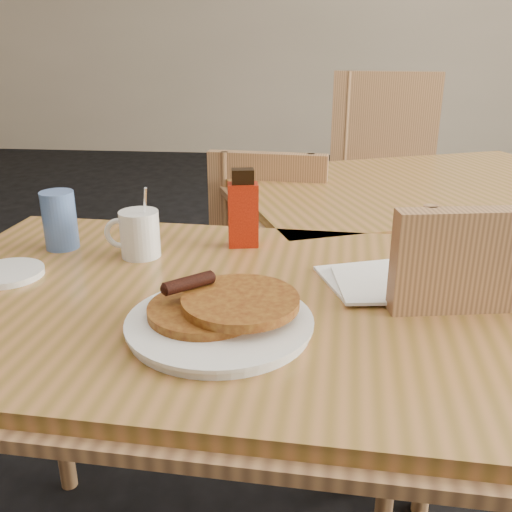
{
  "coord_description": "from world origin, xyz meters",
  "views": [
    {
      "loc": [
        0.15,
        -0.94,
        1.18
      ],
      "look_at": [
        0.06,
        0.03,
        0.8
      ],
      "focal_mm": 40.0,
      "sensor_mm": 36.0,
      "label": 1
    }
  ],
  "objects_px": {
    "chair_main_far": "(264,265)",
    "blue_tumbler": "(60,220)",
    "chair_neighbor_far": "(384,172)",
    "coffee_mug": "(139,233)",
    "main_table": "(216,315)",
    "neighbor_table": "(422,197)",
    "syrup_bottle": "(243,211)",
    "pancake_plate": "(220,317)",
    "chair_neighbor_near": "(478,377)"
  },
  "relations": [
    {
      "from": "main_table",
      "to": "chair_neighbor_near",
      "type": "distance_m",
      "value": 0.53
    },
    {
      "from": "chair_main_far",
      "to": "chair_neighbor_far",
      "type": "xyz_separation_m",
      "value": [
        0.45,
        0.83,
        0.12
      ]
    },
    {
      "from": "syrup_bottle",
      "to": "blue_tumbler",
      "type": "xyz_separation_m",
      "value": [
        -0.38,
        -0.05,
        -0.02
      ]
    },
    {
      "from": "neighbor_table",
      "to": "blue_tumbler",
      "type": "distance_m",
      "value": 1.09
    },
    {
      "from": "neighbor_table",
      "to": "coffee_mug",
      "type": "bearing_deg",
      "value": -135.44
    },
    {
      "from": "chair_neighbor_far",
      "to": "coffee_mug",
      "type": "height_order",
      "value": "chair_neighbor_far"
    },
    {
      "from": "main_table",
      "to": "pancake_plate",
      "type": "distance_m",
      "value": 0.14
    },
    {
      "from": "chair_neighbor_near",
      "to": "pancake_plate",
      "type": "xyz_separation_m",
      "value": [
        -0.47,
        -0.21,
        0.22
      ]
    },
    {
      "from": "main_table",
      "to": "chair_main_far",
      "type": "xyz_separation_m",
      "value": [
        0.03,
        0.76,
        -0.21
      ]
    },
    {
      "from": "chair_neighbor_far",
      "to": "chair_neighbor_near",
      "type": "relative_size",
      "value": 1.11
    },
    {
      "from": "pancake_plate",
      "to": "chair_neighbor_far",
      "type": "bearing_deg",
      "value": 75.27
    },
    {
      "from": "chair_neighbor_far",
      "to": "coffee_mug",
      "type": "distance_m",
      "value": 1.58
    },
    {
      "from": "coffee_mug",
      "to": "main_table",
      "type": "bearing_deg",
      "value": -47.01
    },
    {
      "from": "blue_tumbler",
      "to": "syrup_bottle",
      "type": "bearing_deg",
      "value": 7.45
    },
    {
      "from": "coffee_mug",
      "to": "syrup_bottle",
      "type": "xyz_separation_m",
      "value": [
        0.2,
        0.08,
        0.03
      ]
    },
    {
      "from": "neighbor_table",
      "to": "blue_tumbler",
      "type": "xyz_separation_m",
      "value": [
        -0.87,
        -0.65,
        0.1
      ]
    },
    {
      "from": "chair_main_far",
      "to": "syrup_bottle",
      "type": "xyz_separation_m",
      "value": [
        -0.0,
        -0.51,
        0.33
      ]
    },
    {
      "from": "blue_tumbler",
      "to": "pancake_plate",
      "type": "bearing_deg",
      "value": -39.35
    },
    {
      "from": "chair_neighbor_near",
      "to": "blue_tumbler",
      "type": "distance_m",
      "value": 0.91
    },
    {
      "from": "chair_neighbor_far",
      "to": "pancake_plate",
      "type": "relative_size",
      "value": 3.54
    },
    {
      "from": "neighbor_table",
      "to": "pancake_plate",
      "type": "height_order",
      "value": "pancake_plate"
    },
    {
      "from": "pancake_plate",
      "to": "coffee_mug",
      "type": "height_order",
      "value": "coffee_mug"
    },
    {
      "from": "coffee_mug",
      "to": "blue_tumbler",
      "type": "height_order",
      "value": "coffee_mug"
    },
    {
      "from": "syrup_bottle",
      "to": "pancake_plate",
      "type": "bearing_deg",
      "value": -98.74
    },
    {
      "from": "neighbor_table",
      "to": "pancake_plate",
      "type": "relative_size",
      "value": 4.78
    },
    {
      "from": "chair_main_far",
      "to": "chair_neighbor_far",
      "type": "relative_size",
      "value": 0.81
    },
    {
      "from": "syrup_bottle",
      "to": "chair_neighbor_far",
      "type": "bearing_deg",
      "value": 61.15
    },
    {
      "from": "neighbor_table",
      "to": "blue_tumbler",
      "type": "height_order",
      "value": "blue_tumbler"
    },
    {
      "from": "blue_tumbler",
      "to": "coffee_mug",
      "type": "bearing_deg",
      "value": -10.11
    },
    {
      "from": "neighbor_table",
      "to": "syrup_bottle",
      "type": "distance_m",
      "value": 0.78
    },
    {
      "from": "chair_neighbor_far",
      "to": "pancake_plate",
      "type": "distance_m",
      "value": 1.78
    },
    {
      "from": "neighbor_table",
      "to": "syrup_bottle",
      "type": "xyz_separation_m",
      "value": [
        -0.49,
        -0.6,
        0.12
      ]
    },
    {
      "from": "main_table",
      "to": "chair_neighbor_far",
      "type": "relative_size",
      "value": 1.17
    },
    {
      "from": "neighbor_table",
      "to": "chair_neighbor_far",
      "type": "xyz_separation_m",
      "value": [
        -0.03,
        0.74,
        -0.09
      ]
    },
    {
      "from": "chair_neighbor_far",
      "to": "chair_neighbor_near",
      "type": "xyz_separation_m",
      "value": [
        0.02,
        -1.5,
        -0.06
      ]
    },
    {
      "from": "chair_neighbor_far",
      "to": "chair_main_far",
      "type": "bearing_deg",
      "value": -114.95
    },
    {
      "from": "chair_main_far",
      "to": "chair_neighbor_near",
      "type": "distance_m",
      "value": 0.83
    },
    {
      "from": "main_table",
      "to": "neighbor_table",
      "type": "relative_size",
      "value": 0.87
    },
    {
      "from": "main_table",
      "to": "blue_tumbler",
      "type": "bearing_deg",
      "value": 151.47
    },
    {
      "from": "neighbor_table",
      "to": "coffee_mug",
      "type": "xyz_separation_m",
      "value": [
        -0.69,
        -0.68,
        0.09
      ]
    },
    {
      "from": "chair_main_far",
      "to": "blue_tumbler",
      "type": "height_order",
      "value": "blue_tumbler"
    },
    {
      "from": "chair_neighbor_near",
      "to": "coffee_mug",
      "type": "height_order",
      "value": "chair_neighbor_near"
    },
    {
      "from": "main_table",
      "to": "coffee_mug",
      "type": "bearing_deg",
      "value": 138.02
    },
    {
      "from": "main_table",
      "to": "syrup_bottle",
      "type": "height_order",
      "value": "syrup_bottle"
    },
    {
      "from": "main_table",
      "to": "pancake_plate",
      "type": "bearing_deg",
      "value": -76.6
    },
    {
      "from": "main_table",
      "to": "neighbor_table",
      "type": "bearing_deg",
      "value": 59.03
    },
    {
      "from": "chair_neighbor_near",
      "to": "blue_tumbler",
      "type": "height_order",
      "value": "chair_neighbor_near"
    },
    {
      "from": "chair_main_far",
      "to": "blue_tumbler",
      "type": "xyz_separation_m",
      "value": [
        -0.39,
        -0.56,
        0.32
      ]
    },
    {
      "from": "syrup_bottle",
      "to": "blue_tumbler",
      "type": "distance_m",
      "value": 0.39
    },
    {
      "from": "chair_main_far",
      "to": "pancake_plate",
      "type": "bearing_deg",
      "value": -84.53
    }
  ]
}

